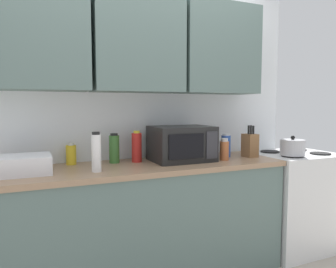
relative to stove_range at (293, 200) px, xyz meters
name	(u,v)px	position (x,y,z in m)	size (l,w,h in m)	color
wall_back_with_cabinets	(134,77)	(-1.49, 0.25, 1.12)	(3.08, 0.38, 2.60)	white
counter_run	(144,222)	(-1.49, 0.02, 0.00)	(2.21, 0.63, 0.90)	slate
stove_range	(293,200)	(0.00, 0.00, 0.00)	(0.76, 0.64, 0.91)	silver
kettle	(292,147)	(-0.17, -0.14, 0.53)	(0.21, 0.21, 0.17)	#B2B2B7
microwave	(182,144)	(-1.16, 0.05, 0.59)	(0.48, 0.37, 0.28)	black
dish_rack	(20,165)	(-2.34, 0.02, 0.51)	(0.38, 0.30, 0.12)	silver
knife_block	(250,145)	(-0.52, -0.01, 0.55)	(0.11, 0.12, 0.28)	brown
bottle_red_sauce	(137,147)	(-1.51, 0.15, 0.57)	(0.08, 0.08, 0.25)	red
bottle_green_oil	(114,149)	(-1.68, 0.17, 0.56)	(0.08, 0.08, 0.23)	#386B2D
bottle_blue_cleaner	(226,146)	(-0.71, 0.08, 0.55)	(0.08, 0.08, 0.20)	#2D56B7
bottle_white_jar	(96,152)	(-1.87, -0.11, 0.58)	(0.06, 0.06, 0.27)	white
bottle_yellow_mustard	(71,154)	(-2.00, 0.24, 0.53)	(0.08, 0.08, 0.17)	gold
bottle_spice_jar	(224,150)	(-0.82, -0.06, 0.53)	(0.07, 0.07, 0.18)	#BC6638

